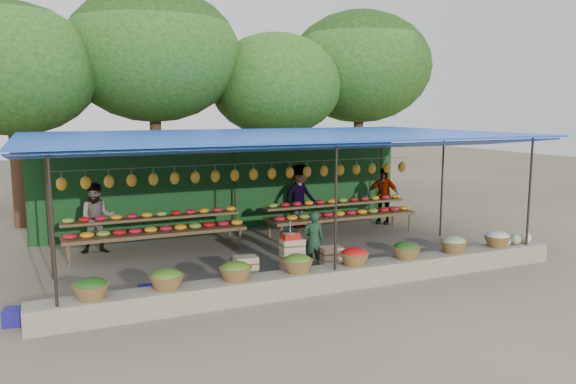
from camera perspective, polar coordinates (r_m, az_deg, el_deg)
name	(u,v)px	position (r m, az deg, el deg)	size (l,w,h in m)	color
ground	(275,254)	(13.21, -1.31, -6.36)	(60.00, 60.00, 0.00)	brown
stone_curb	(331,278)	(10.76, 4.40, -8.72)	(10.60, 0.55, 0.40)	#6F6759
stall_canopy	(274,140)	(12.85, -1.47, 5.32)	(10.80, 6.60, 2.82)	black
produce_baskets	(327,260)	(10.62, 3.95, -6.91)	(8.98, 0.58, 0.34)	brown
netting_backdrop	(232,185)	(15.87, -5.72, 0.70)	(10.60, 0.06, 2.50)	#1C4F22
tree_row	(217,68)	(18.73, -7.27, 12.43)	(16.51, 5.50, 7.12)	#3E2416
fruit_table_left	(156,227)	(13.64, -13.27, -3.49)	(4.21, 0.95, 0.93)	#4E3A1F
fruit_table_right	(341,212)	(15.34, 5.40, -1.99)	(4.21, 0.95, 0.93)	#4E3A1F
crate_counter	(291,261)	(11.48, 0.31, -7.03)	(2.38, 0.38, 0.77)	tan
weighing_scale	(290,235)	(11.33, 0.22, -4.36)	(0.36, 0.36, 0.38)	red
vendor_seated	(313,240)	(11.88, 2.61, -4.92)	(0.46, 0.30, 1.26)	#1A3A25
customer_left	(98,218)	(13.88, -18.79, -2.56)	(0.81, 0.63, 1.67)	slate
customer_mid	(300,196)	(15.94, 1.25, -0.45)	(1.18, 0.68, 1.82)	slate
customer_right	(383,196)	(16.82, 9.63, -0.38)	(0.98, 0.41, 1.67)	slate
blue_crate_front	(19,316)	(10.00, -25.68, -11.31)	(0.44, 0.32, 0.26)	navy
blue_crate_back	(150,293)	(10.43, -13.80, -9.91)	(0.43, 0.31, 0.26)	navy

